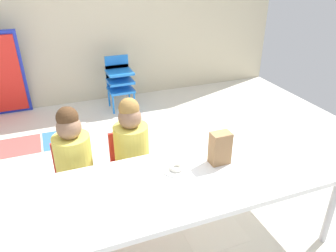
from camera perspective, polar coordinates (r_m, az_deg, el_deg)
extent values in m
cube|color=silver|center=(2.77, -5.63, -13.65)|extent=(5.70, 4.81, 0.02)
cube|color=silver|center=(4.12, 23.94, -1.08)|extent=(0.43, 0.43, 0.00)
cube|color=#B24C47|center=(3.85, -24.43, -3.20)|extent=(0.43, 0.43, 0.00)
cube|color=#336BB2|center=(3.83, -17.81, -2.10)|extent=(0.43, 0.43, 0.00)
cube|color=silver|center=(2.58, 7.43, -17.17)|extent=(0.43, 0.43, 0.00)
cube|color=beige|center=(4.49, -15.61, 20.42)|extent=(5.70, 0.10, 2.66)
cube|color=white|center=(2.04, 2.38, -9.77)|extent=(2.12, 0.70, 0.04)
cylinder|color=#B2B2B7|center=(2.54, 26.50, -12.95)|extent=(0.05, 0.05, 0.55)
cylinder|color=#B2B2B7|center=(2.36, -24.37, -15.83)|extent=(0.05, 0.05, 0.55)
cylinder|color=#B2B2B7|center=(2.86, 18.31, -6.40)|extent=(0.05, 0.05, 0.55)
cube|color=red|center=(2.55, -15.43, -9.87)|extent=(0.32, 0.30, 0.03)
cube|color=red|center=(2.59, -16.27, -5.30)|extent=(0.29, 0.02, 0.30)
cylinder|color=#D8C64C|center=(2.42, -16.07, -5.71)|extent=(0.33, 0.33, 0.38)
sphere|color=#8C664C|center=(2.30, -16.90, -0.25)|extent=(0.17, 0.17, 0.17)
sphere|color=#472D19|center=(2.28, -17.16, 1.44)|extent=(0.15, 0.15, 0.15)
cylinder|color=red|center=(2.54, -17.84, -14.82)|extent=(0.02, 0.02, 0.28)
cylinder|color=red|center=(2.55, -11.43, -13.69)|extent=(0.02, 0.02, 0.28)
cylinder|color=red|center=(2.74, -18.34, -11.32)|extent=(0.02, 0.02, 0.28)
cylinder|color=red|center=(2.75, -12.48, -10.30)|extent=(0.02, 0.02, 0.28)
cube|color=red|center=(2.59, -6.07, -8.12)|extent=(0.32, 0.30, 0.03)
cube|color=red|center=(2.64, -7.11, -3.67)|extent=(0.29, 0.02, 0.30)
cylinder|color=#D8C64C|center=(2.47, -6.32, -3.96)|extent=(0.28, 0.28, 0.38)
sphere|color=#8C664C|center=(2.35, -6.64, 1.47)|extent=(0.17, 0.17, 0.17)
sphere|color=olive|center=(2.33, -6.80, 3.13)|extent=(0.15, 0.15, 0.15)
cylinder|color=red|center=(2.56, -8.18, -13.05)|extent=(0.02, 0.02, 0.28)
cylinder|color=red|center=(2.62, -2.10, -11.73)|extent=(0.02, 0.02, 0.28)
cylinder|color=red|center=(2.76, -9.49, -9.74)|extent=(0.02, 0.02, 0.28)
cylinder|color=red|center=(2.81, -3.87, -8.60)|extent=(0.02, 0.02, 0.28)
cube|color=blue|center=(4.33, -8.21, 6.24)|extent=(0.32, 0.30, 0.03)
cube|color=blue|center=(4.43, -8.72, 7.92)|extent=(0.30, 0.02, 0.18)
cube|color=blue|center=(4.29, -8.31, 7.74)|extent=(0.32, 0.30, 0.03)
cube|color=blue|center=(4.39, -8.83, 9.40)|extent=(0.30, 0.02, 0.18)
cube|color=blue|center=(4.26, -8.42, 9.26)|extent=(0.32, 0.30, 0.03)
cube|color=blue|center=(4.36, -8.95, 10.90)|extent=(0.30, 0.02, 0.18)
cylinder|color=blue|center=(4.24, -9.51, 3.75)|extent=(0.02, 0.02, 0.26)
cylinder|color=blue|center=(4.30, -5.86, 4.32)|extent=(0.02, 0.02, 0.26)
cylinder|color=blue|center=(4.48, -10.24, 4.98)|extent=(0.02, 0.02, 0.26)
cylinder|color=blue|center=(4.53, -6.77, 5.51)|extent=(0.02, 0.02, 0.26)
cube|color=#9E754C|center=(2.15, 9.06, -3.81)|extent=(0.13, 0.09, 0.22)
cylinder|color=white|center=(2.11, 1.50, -7.58)|extent=(0.18, 0.18, 0.01)
torus|color=white|center=(2.10, 1.51, -7.21)|extent=(0.10, 0.10, 0.03)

